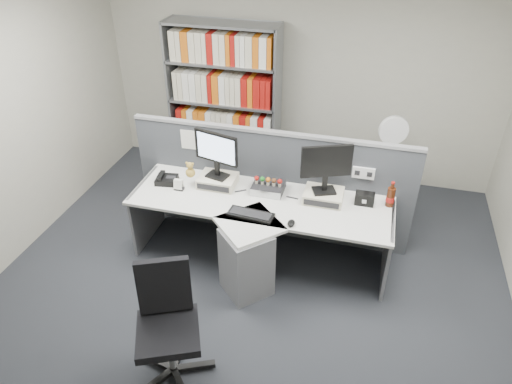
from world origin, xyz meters
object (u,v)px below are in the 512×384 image
(desk_fan, at_px, (393,133))
(office_chair, at_px, (167,321))
(cola_bottle, at_px, (391,197))
(keyboard, at_px, (251,214))
(desktop_pc, at_px, (268,187))
(desk_phone, at_px, (166,179))
(monitor_left, at_px, (216,151))
(shelving_unit, at_px, (224,104))
(desk_calendar, at_px, (179,185))
(mouse, at_px, (291,223))
(speaker, at_px, (365,199))
(monitor_right, at_px, (326,165))
(desk, at_px, (255,234))
(filing_cabinet, at_px, (384,187))

(desk_fan, relative_size, office_chair, 0.55)
(cola_bottle, bearing_deg, keyboard, -157.87)
(desktop_pc, xyz_separation_m, desk_phone, (-1.07, -0.11, -0.01))
(desk_phone, height_order, cola_bottle, cola_bottle)
(monitor_left, xyz_separation_m, shelving_unit, (-0.40, 1.47, -0.14))
(desk_calendar, xyz_separation_m, cola_bottle, (2.09, 0.26, 0.05))
(mouse, xyz_separation_m, desk_fan, (0.82, 1.50, 0.30))
(desk_fan, bearing_deg, mouse, -118.79)
(desktop_pc, xyz_separation_m, mouse, (0.34, -0.50, -0.02))
(desktop_pc, relative_size, desk_phone, 1.31)
(cola_bottle, xyz_separation_m, desk_fan, (-0.03, 0.95, 0.22))
(office_chair, bearing_deg, monitor_left, 95.24)
(keyboard, bearing_deg, desk_fan, 50.01)
(monitor_left, bearing_deg, office_chair, -84.76)
(monitor_left, bearing_deg, keyboard, -42.68)
(keyboard, bearing_deg, speaker, 25.06)
(cola_bottle, distance_m, office_chair, 2.37)
(monitor_right, relative_size, desk_phone, 2.09)
(desk_phone, relative_size, cola_bottle, 0.90)
(desk_phone, xyz_separation_m, shelving_unit, (0.14, 1.56, 0.22))
(desk_phone, distance_m, speaker, 2.04)
(cola_bottle, xyz_separation_m, office_chair, (-1.58, -1.75, -0.29))
(keyboard, xyz_separation_m, desk_phone, (-1.02, 0.35, 0.02))
(desk, distance_m, desk_calendar, 0.93)
(monitor_right, height_order, cola_bottle, monitor_right)
(cola_bottle, bearing_deg, monitor_right, -173.67)
(desktop_pc, distance_m, desk_fan, 1.56)
(filing_cabinet, bearing_deg, cola_bottle, -87.90)
(desk_phone, relative_size, filing_cabinet, 0.34)
(desktop_pc, distance_m, cola_bottle, 1.20)
(monitor_right, height_order, shelving_unit, shelving_unit)
(speaker, bearing_deg, desk_calendar, -173.01)
(desk, xyz_separation_m, monitor_right, (0.60, 0.38, 0.66))
(desktop_pc, height_order, office_chair, office_chair)
(shelving_unit, bearing_deg, monitor_right, -44.32)
(desk, height_order, desktop_pc, desktop_pc)
(filing_cabinet, relative_size, desk_fan, 1.27)
(filing_cabinet, bearing_deg, desktop_pc, -139.41)
(desk_calendar, height_order, desk_fan, desk_fan)
(cola_bottle, relative_size, filing_cabinet, 0.38)
(desk, relative_size, monitor_left, 5.28)
(monitor_right, bearing_deg, keyboard, -144.69)
(filing_cabinet, height_order, office_chair, office_chair)
(shelving_unit, distance_m, office_chair, 3.22)
(keyboard, xyz_separation_m, speaker, (1.02, 0.48, 0.05))
(shelving_unit, bearing_deg, cola_bottle, -33.16)
(shelving_unit, distance_m, desk_fan, 2.15)
(desk_phone, bearing_deg, cola_bottle, 4.15)
(desk, distance_m, cola_bottle, 1.36)
(desktop_pc, bearing_deg, desk, -95.19)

